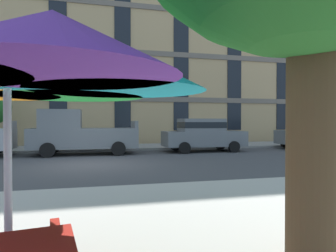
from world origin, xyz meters
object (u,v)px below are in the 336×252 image
object	(u,v)px
sedan_gray	(203,134)
patio_umbrella	(7,63)
pickup_gray	(80,134)
sedan_gray_midblock	(314,133)

from	to	relation	value
sedan_gray	patio_umbrella	xyz separation A→B (m)	(-6.41, -12.70, 1.13)
pickup_gray	sedan_gray	xyz separation A→B (m)	(6.44, -0.00, -0.08)
sedan_gray_midblock	sedan_gray	bearing A→B (deg)	180.00
pickup_gray	sedan_gray_midblock	world-z (taller)	pickup_gray
sedan_gray	sedan_gray_midblock	size ratio (longest dim) A/B	1.00
pickup_gray	sedan_gray_midblock	size ratio (longest dim) A/B	1.16
sedan_gray_midblock	patio_umbrella	distance (m)	18.56
sedan_gray_midblock	patio_umbrella	world-z (taller)	patio_umbrella
sedan_gray_midblock	patio_umbrella	size ratio (longest dim) A/B	1.37
sedan_gray	patio_umbrella	distance (m)	14.27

